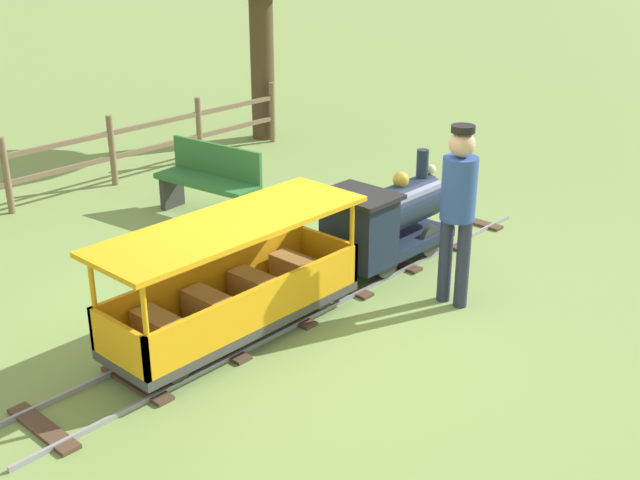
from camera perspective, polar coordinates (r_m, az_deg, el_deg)
ground_plane at (r=7.12m, az=-1.27°, el=-4.63°), size 60.00×60.00×0.00m
track at (r=7.19m, az=-0.61°, el=-4.19°), size 0.73×6.05×0.04m
locomotive at (r=7.72m, az=4.63°, el=1.46°), size 0.69×1.45×1.02m
passenger_car at (r=6.45m, az=-6.10°, el=-3.58°), size 0.79×2.35×0.97m
conductor_person at (r=6.87m, az=9.85°, el=2.70°), size 0.30×0.30×1.62m
park_bench at (r=9.13m, az=-7.88°, el=4.20°), size 1.34×0.55×0.82m
fence_section at (r=10.09m, az=-17.98°, el=5.46°), size 0.08×7.13×0.90m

